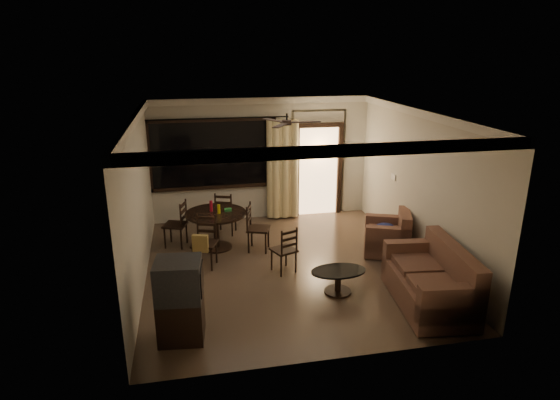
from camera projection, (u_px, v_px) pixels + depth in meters
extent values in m
plane|color=#7F6651|center=(286.00, 267.00, 8.60)|extent=(5.50, 5.50, 0.00)
plane|color=beige|center=(261.00, 159.00, 10.73)|extent=(5.00, 0.00, 5.00)
plane|color=beige|center=(334.00, 261.00, 5.60)|extent=(5.00, 0.00, 5.00)
plane|color=beige|center=(138.00, 203.00, 7.70)|extent=(0.00, 5.50, 5.50)
plane|color=beige|center=(419.00, 186.00, 8.63)|extent=(0.00, 5.50, 5.50)
plane|color=white|center=(287.00, 113.00, 7.74)|extent=(5.50, 5.50, 0.00)
cube|color=black|center=(213.00, 154.00, 10.45)|extent=(2.70, 0.04, 1.45)
cylinder|color=black|center=(216.00, 118.00, 10.13)|extent=(3.20, 0.03, 0.03)
cube|color=#FFC684|center=(318.00, 172.00, 11.05)|extent=(0.91, 0.03, 2.08)
cube|color=white|center=(393.00, 177.00, 9.64)|extent=(0.02, 0.18, 0.12)
cylinder|color=black|center=(287.00, 117.00, 7.75)|extent=(0.03, 0.03, 0.12)
cylinder|color=black|center=(287.00, 122.00, 7.78)|extent=(0.16, 0.16, 0.08)
cylinder|color=black|center=(216.00, 213.00, 9.20)|extent=(1.20, 1.20, 0.04)
cylinder|color=black|center=(216.00, 230.00, 9.31)|extent=(0.12, 0.12, 0.70)
cylinder|color=black|center=(217.00, 247.00, 9.42)|extent=(0.60, 0.60, 0.03)
cylinder|color=maroon|center=(211.00, 206.00, 9.22)|extent=(0.06, 0.06, 0.22)
cylinder|color=gold|center=(219.00, 209.00, 9.11)|extent=(0.06, 0.06, 0.18)
cube|color=#268036|center=(228.00, 210.00, 9.27)|extent=(0.14, 0.10, 0.05)
cube|color=black|center=(175.00, 225.00, 9.39)|extent=(0.53, 0.53, 0.04)
cube|color=black|center=(258.00, 229.00, 9.18)|extent=(0.53, 0.53, 0.04)
cube|color=black|center=(204.00, 244.00, 8.48)|extent=(0.53, 0.53, 0.04)
cube|color=tan|center=(200.00, 244.00, 8.23)|extent=(0.29, 0.17, 0.32)
cube|color=black|center=(226.00, 213.00, 10.04)|extent=(0.53, 0.53, 0.04)
cube|color=black|center=(181.00, 318.00, 6.40)|extent=(0.66, 0.61, 0.62)
cube|color=black|center=(178.00, 280.00, 6.22)|extent=(0.66, 0.61, 0.55)
cube|color=black|center=(202.00, 279.00, 6.25)|extent=(0.06, 0.44, 0.37)
cube|color=#4E2C24|center=(428.00, 290.00, 7.26)|extent=(1.14, 1.87, 0.44)
cube|color=#4E2C24|center=(453.00, 268.00, 7.17)|extent=(0.42, 1.79, 0.72)
cube|color=#4E2C24|center=(451.00, 304.00, 6.44)|extent=(0.96, 0.31, 0.56)
cube|color=#4E2C24|center=(411.00, 256.00, 7.94)|extent=(0.96, 0.31, 0.56)
cube|color=#4E2C24|center=(426.00, 276.00, 7.18)|extent=(0.84, 1.62, 0.13)
cube|color=#4E2C24|center=(386.00, 242.00, 9.13)|extent=(1.08, 1.08, 0.39)
cube|color=#4E2C24|center=(404.00, 228.00, 8.98)|extent=(0.48, 0.85, 0.64)
cube|color=#4E2C24|center=(388.00, 240.00, 8.76)|extent=(0.84, 0.46, 0.49)
cube|color=#4E2C24|center=(386.00, 227.00, 9.38)|extent=(0.84, 0.46, 0.49)
cube|color=#4E2C24|center=(384.00, 232.00, 9.07)|extent=(0.78, 0.80, 0.12)
ellipsoid|color=navy|center=(385.00, 226.00, 9.04)|extent=(0.35, 0.29, 0.10)
ellipsoid|color=black|center=(338.00, 271.00, 7.58)|extent=(0.91, 0.55, 0.03)
cylinder|color=black|center=(338.00, 282.00, 7.64)|extent=(0.10, 0.10, 0.36)
cylinder|color=black|center=(338.00, 291.00, 7.70)|extent=(0.44, 0.44, 0.03)
cube|color=black|center=(284.00, 250.00, 8.30)|extent=(0.50, 0.50, 0.04)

